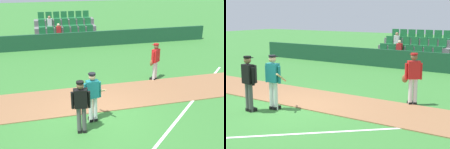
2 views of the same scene
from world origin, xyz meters
The scene contains 8 objects.
ground_plane centered at (0.00, 0.00, 0.00)m, with size 80.00×80.00×0.00m, color #387A33.
infield_dirt_path centered at (0.00, 1.56, 0.01)m, with size 28.00×2.43×0.03m, color #936642.
foul_line_chalk centered at (3.00, -0.50, 0.01)m, with size 12.00×0.10×0.01m, color white.
dugout_fence centered at (0.00, 9.55, 0.51)m, with size 20.00×0.16×1.03m, color #19472D.
stadium_bleachers centered at (-0.01, 11.42, 0.61)m, with size 4.45×2.95×2.05m.
batter_teal_jersey centered at (-0.20, -0.17, 0.97)m, with size 0.72×0.75×1.76m.
umpire_home_plate centered at (-0.67, -0.75, 1.00)m, with size 0.59×0.34×1.76m.
runner_red_jersey centered at (3.29, 2.80, 0.96)m, with size 0.60×0.47×1.76m.
Camera 1 is at (-1.59, -8.11, 4.80)m, focal length 43.06 mm.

